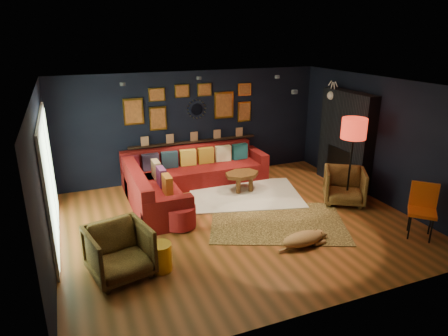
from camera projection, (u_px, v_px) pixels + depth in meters
name	position (u px, v px, depth m)	size (l,w,h in m)	color
floor	(238.00, 222.00, 7.68)	(6.50, 6.50, 0.00)	brown
room_walls	(239.00, 142.00, 7.16)	(6.50, 6.50, 6.50)	black
sectional	(181.00, 179.00, 8.94)	(3.41, 2.69, 0.86)	maroon
ledge	(194.00, 141.00, 9.73)	(3.20, 0.12, 0.04)	black
gallery_wall	(192.00, 105.00, 9.46)	(3.15, 0.04, 1.02)	gold
sunburst_mirror	(197.00, 109.00, 9.54)	(0.47, 0.16, 0.47)	silver
fireplace	(345.00, 143.00, 9.22)	(0.31, 1.60, 2.20)	black
deer_head	(337.00, 95.00, 9.34)	(0.50, 0.28, 0.45)	white
sliding_door	(50.00, 180.00, 6.71)	(0.06, 2.80, 2.20)	white
ceiling_spots	(222.00, 82.00, 7.54)	(3.30, 2.50, 0.06)	black
shag_rug	(244.00, 195.00, 8.90)	(2.41, 1.75, 0.03)	silver
leopard_rug	(277.00, 222.00, 7.66)	(2.52, 1.80, 0.01)	#B18D48
coffee_table	(242.00, 176.00, 9.03)	(0.88, 0.70, 0.41)	brown
pouf	(180.00, 216.00, 7.39)	(0.59, 0.59, 0.39)	maroon
armchair_left	(119.00, 249.00, 5.87)	(0.85, 0.79, 0.87)	#A47532
armchair_right	(345.00, 184.00, 8.40)	(0.81, 0.76, 0.83)	#A47532
gold_stool	(160.00, 257.00, 6.07)	(0.35, 0.35, 0.44)	gold
orange_chair	(423.00, 205.00, 7.01)	(0.65, 0.65, 0.97)	black
floor_lamp	(354.00, 132.00, 8.01)	(0.50, 0.50, 1.84)	black
dog	(303.00, 237.00, 6.76)	(1.06, 0.52, 0.33)	#BA8847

